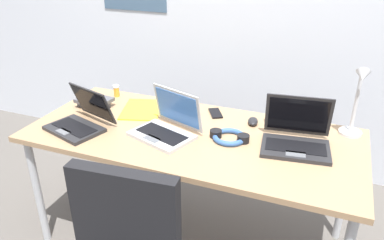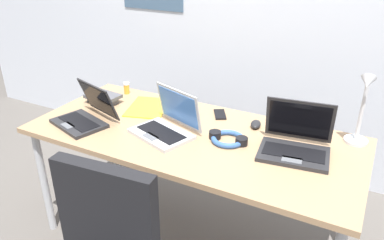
% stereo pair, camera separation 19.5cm
% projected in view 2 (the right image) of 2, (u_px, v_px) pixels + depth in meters
% --- Properties ---
extents(ground_plane, '(12.00, 12.00, 0.00)m').
position_uv_depth(ground_plane, '(192.00, 237.00, 2.39)').
color(ground_plane, '#56514C').
extents(wall_back, '(6.00, 0.13, 2.60)m').
position_uv_depth(wall_back, '(263.00, 0.00, 2.70)').
color(wall_back, silver).
rests_on(wall_back, ground_plane).
extents(desk, '(1.80, 0.80, 0.74)m').
position_uv_depth(desk, '(192.00, 142.00, 2.09)').
color(desk, '#9E7A56').
rests_on(desk, ground_plane).
extents(desk_lamp, '(0.12, 0.18, 0.40)m').
position_uv_depth(desk_lamp, '(362.00, 110.00, 1.87)').
color(desk_lamp, silver).
rests_on(desk_lamp, desk).
extents(laptop_far_corner, '(0.39, 0.35, 0.24)m').
position_uv_depth(laptop_far_corner, '(167.00, 125.00, 2.04)').
color(laptop_far_corner, '#B7BABC').
rests_on(laptop_far_corner, desk).
extents(laptop_near_lamp, '(0.37, 0.32, 0.25)m').
position_uv_depth(laptop_near_lamp, '(295.00, 143.00, 1.87)').
color(laptop_near_lamp, '#232326').
rests_on(laptop_near_lamp, desk).
extents(laptop_by_keyboard, '(0.37, 0.36, 0.22)m').
position_uv_depth(laptop_by_keyboard, '(85.00, 116.00, 2.16)').
color(laptop_by_keyboard, '#232326').
rests_on(laptop_by_keyboard, desk).
extents(computer_mouse, '(0.08, 0.11, 0.03)m').
position_uv_depth(computer_mouse, '(256.00, 124.00, 2.13)').
color(computer_mouse, black).
rests_on(computer_mouse, desk).
extents(cell_phone, '(0.12, 0.15, 0.01)m').
position_uv_depth(cell_phone, '(220.00, 114.00, 2.27)').
color(cell_phone, black).
rests_on(cell_phone, desk).
extents(headphones, '(0.21, 0.18, 0.04)m').
position_uv_depth(headphones, '(228.00, 139.00, 1.98)').
color(headphones, '#335999').
rests_on(headphones, desk).
extents(pill_bottle, '(0.04, 0.04, 0.08)m').
position_uv_depth(pill_bottle, '(127.00, 88.00, 2.57)').
color(pill_bottle, gold).
rests_on(pill_bottle, desk).
extents(book_stack, '(0.22, 0.17, 0.06)m').
position_uv_depth(book_stack, '(103.00, 98.00, 2.43)').
color(book_stack, '#4C4C51').
rests_on(book_stack, desk).
extents(paper_folder_far_corner, '(0.31, 0.36, 0.01)m').
position_uv_depth(paper_folder_far_corner, '(148.00, 107.00, 2.37)').
color(paper_folder_far_corner, gold).
rests_on(paper_folder_far_corner, desk).
extents(coffee_mug, '(0.11, 0.08, 0.09)m').
position_uv_depth(coffee_mug, '(277.00, 120.00, 2.11)').
color(coffee_mug, white).
rests_on(coffee_mug, desk).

